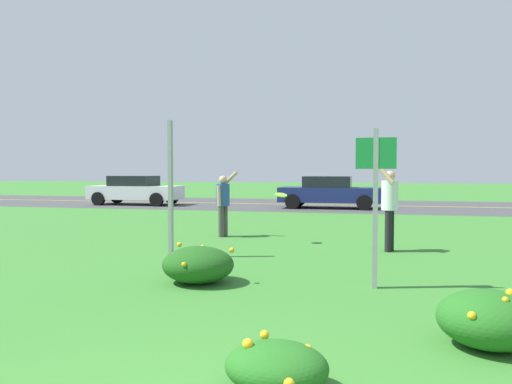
# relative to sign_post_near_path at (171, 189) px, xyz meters

# --- Properties ---
(ground_plane) EXTENTS (120.00, 120.00, 0.00)m
(ground_plane) POSITION_rel_sign_post_near_path_xyz_m (2.92, 4.26, -1.32)
(ground_plane) COLOR #387A2D
(highway_strip) EXTENTS (120.00, 9.28, 0.01)m
(highway_strip) POSITION_rel_sign_post_near_path_xyz_m (2.92, 15.43, -1.32)
(highway_strip) COLOR #424244
(highway_strip) RESTS_ON ground
(highway_center_stripe) EXTENTS (120.00, 0.16, 0.00)m
(highway_center_stripe) POSITION_rel_sign_post_near_path_xyz_m (2.92, 15.43, -1.31)
(highway_center_stripe) COLOR yellow
(highway_center_stripe) RESTS_ON ground
(daylily_clump_near_camera) EXTENTS (0.80, 0.71, 0.39)m
(daylily_clump_near_camera) POSITION_rel_sign_post_near_path_xyz_m (3.10, -5.09, -1.14)
(daylily_clump_near_camera) COLOR #23661E
(daylily_clump_near_camera) RESTS_ON ground
(daylily_clump_mid_left) EXTENTS (0.96, 0.89, 0.58)m
(daylily_clump_mid_left) POSITION_rel_sign_post_near_path_xyz_m (4.88, -3.74, -1.05)
(daylily_clump_mid_left) COLOR #23661E
(daylily_clump_mid_left) RESTS_ON ground
(daylily_clump_front_left) EXTENTS (1.09, 1.01, 0.58)m
(daylily_clump_front_left) POSITION_rel_sign_post_near_path_xyz_m (1.27, -1.89, -1.05)
(daylily_clump_front_left) COLOR #1E5619
(daylily_clump_front_left) RESTS_ON ground
(sign_post_near_path) EXTENTS (0.07, 0.10, 2.65)m
(sign_post_near_path) POSITION_rel_sign_post_near_path_xyz_m (0.00, 0.00, 0.00)
(sign_post_near_path) COLOR #93969B
(sign_post_near_path) RESTS_ON ground
(sign_post_by_roadside) EXTENTS (0.56, 0.10, 2.27)m
(sign_post_by_roadside) POSITION_rel_sign_post_near_path_xyz_m (3.83, -1.60, 0.06)
(sign_post_by_roadside) COLOR #93969B
(sign_post_by_roadside) RESTS_ON ground
(person_thrower_blue_shirt) EXTENTS (0.55, 0.53, 1.68)m
(person_thrower_blue_shirt) POSITION_rel_sign_post_near_path_xyz_m (0.08, 3.09, -0.39)
(person_thrower_blue_shirt) COLOR #2D4C9E
(person_thrower_blue_shirt) RESTS_ON ground
(person_catcher_white_shirt) EXTENTS (0.52, 0.53, 1.90)m
(person_catcher_white_shirt) POSITION_rel_sign_post_near_path_xyz_m (4.13, 1.74, -0.31)
(person_catcher_white_shirt) COLOR silver
(person_catcher_white_shirt) RESTS_ON ground
(frisbee_lime) EXTENTS (0.29, 0.28, 0.14)m
(frisbee_lime) POSITION_rel_sign_post_near_path_xyz_m (1.73, 2.29, -0.20)
(frisbee_lime) COLOR #8CD133
(car_white_leftmost) EXTENTS (4.50, 2.00, 1.45)m
(car_white_leftmost) POSITION_rel_sign_post_near_path_xyz_m (-7.79, 13.34, -0.58)
(car_white_leftmost) COLOR silver
(car_white_leftmost) RESTS_ON ground
(car_navy_center_left) EXTENTS (4.50, 2.00, 1.45)m
(car_navy_center_left) POSITION_rel_sign_post_near_path_xyz_m (1.84, 13.34, -0.58)
(car_navy_center_left) COLOR navy
(car_navy_center_left) RESTS_ON ground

